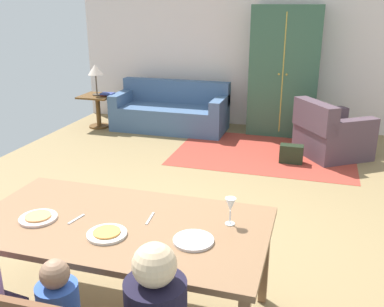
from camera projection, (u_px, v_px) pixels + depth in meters
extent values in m
cube|color=olive|center=(221.00, 202.00, 4.89)|extent=(6.82, 6.57, 0.02)
cube|color=silver|center=(266.00, 50.00, 7.45)|extent=(6.82, 0.10, 2.70)
cube|color=brown|center=(120.00, 225.00, 2.85)|extent=(1.95, 1.03, 0.04)
cube|color=brown|center=(46.00, 225.00, 3.64)|extent=(0.06, 0.06, 0.72)
cube|color=brown|center=(265.00, 259.00, 3.14)|extent=(0.06, 0.06, 0.72)
cylinder|color=silver|center=(38.00, 218.00, 2.88)|extent=(0.25, 0.25, 0.02)
cylinder|color=tan|center=(38.00, 216.00, 2.87)|extent=(0.17, 0.17, 0.01)
cylinder|color=white|center=(107.00, 234.00, 2.68)|extent=(0.25, 0.25, 0.02)
cylinder|color=gold|center=(107.00, 232.00, 2.68)|extent=(0.17, 0.17, 0.01)
cylinder|color=silver|center=(193.00, 240.00, 2.61)|extent=(0.25, 0.25, 0.02)
cylinder|color=silver|center=(230.00, 224.00, 2.82)|extent=(0.06, 0.06, 0.01)
cylinder|color=silver|center=(230.00, 217.00, 2.80)|extent=(0.01, 0.01, 0.09)
cone|color=silver|center=(230.00, 205.00, 2.78)|extent=(0.07, 0.07, 0.09)
cube|color=silver|center=(76.00, 219.00, 2.88)|extent=(0.05, 0.15, 0.01)
cube|color=silver|center=(150.00, 218.00, 2.89)|extent=(0.03, 0.17, 0.01)
sphere|color=#9D7559|center=(55.00, 274.00, 2.15)|extent=(0.15, 0.15, 0.15)
sphere|color=beige|center=(154.00, 265.00, 1.96)|extent=(0.21, 0.21, 0.21)
cube|color=#A3382B|center=(264.00, 153.00, 6.44)|extent=(2.60, 1.80, 0.01)
cube|color=#436086|center=(170.00, 118.00, 7.57)|extent=(1.96, 0.84, 0.42)
cube|color=#436086|center=(176.00, 91.00, 7.74)|extent=(1.96, 0.20, 0.40)
cube|color=#436086|center=(123.00, 98.00, 7.70)|extent=(0.18, 0.84, 0.20)
cube|color=#436086|center=(220.00, 104.00, 7.23)|extent=(0.18, 0.84, 0.20)
cube|color=#503C46|center=(333.00, 141.00, 6.30)|extent=(1.17, 1.18, 0.42)
cube|color=#503C46|center=(315.00, 116.00, 6.06)|extent=(0.65, 0.81, 0.40)
cube|color=#503C46|center=(350.00, 127.00, 5.89)|extent=(0.79, 0.63, 0.20)
cube|color=#503C46|center=(321.00, 115.00, 6.49)|extent=(0.79, 0.63, 0.20)
cube|color=#335A43|center=(284.00, 72.00, 7.10)|extent=(1.10, 0.56, 2.10)
cube|color=gold|center=(283.00, 74.00, 6.85)|extent=(0.02, 0.01, 1.89)
sphere|color=gold|center=(279.00, 74.00, 6.86)|extent=(0.04, 0.04, 0.04)
sphere|color=gold|center=(287.00, 74.00, 6.82)|extent=(0.04, 0.04, 0.04)
cube|color=brown|center=(97.00, 96.00, 7.61)|extent=(0.56, 0.56, 0.03)
cylinder|color=brown|center=(98.00, 112.00, 7.71)|extent=(0.08, 0.08, 0.55)
cylinder|color=brown|center=(99.00, 126.00, 7.79)|extent=(0.36, 0.36, 0.03)
cylinder|color=#4E4133|center=(97.00, 95.00, 7.60)|extent=(0.16, 0.16, 0.02)
cylinder|color=#4E4133|center=(96.00, 84.00, 7.54)|extent=(0.02, 0.02, 0.34)
cone|color=beige|center=(95.00, 70.00, 7.46)|extent=(0.26, 0.26, 0.18)
cube|color=maroon|center=(108.00, 95.00, 7.58)|extent=(0.22, 0.16, 0.03)
cube|color=#32418A|center=(107.00, 94.00, 7.52)|extent=(0.22, 0.16, 0.03)
cube|color=black|center=(291.00, 154.00, 6.02)|extent=(0.32, 0.16, 0.26)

